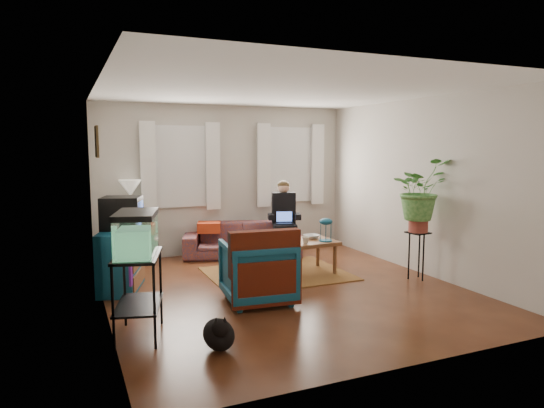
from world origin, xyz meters
name	(u,v)px	position (x,y,z in m)	size (l,w,h in m)	color
floor	(284,289)	(0.00, 0.00, 0.00)	(4.50, 5.00, 0.01)	#4F2B14
ceiling	(284,90)	(0.00, 0.00, 2.60)	(4.50, 5.00, 0.01)	white
wall_back	(225,180)	(0.00, 2.50, 1.30)	(4.50, 0.01, 2.60)	silver
wall_front	(410,218)	(0.00, -2.50, 1.30)	(4.50, 0.01, 2.60)	silver
wall_left	(102,200)	(-2.25, 0.00, 1.30)	(0.01, 5.00, 2.60)	silver
wall_right	(422,186)	(2.25, 0.00, 1.30)	(0.01, 5.00, 2.60)	silver
window_left	(180,167)	(-0.80, 2.48, 1.55)	(1.08, 0.04, 1.38)	white
window_right	(290,165)	(1.25, 2.48, 1.55)	(1.08, 0.04, 1.38)	white
curtains_left	(182,167)	(-0.80, 2.40, 1.55)	(1.36, 0.06, 1.50)	white
curtains_right	(291,165)	(1.25, 2.40, 1.55)	(1.36, 0.06, 1.50)	white
picture_frame	(97,142)	(-2.21, 0.85, 1.95)	(0.04, 0.32, 0.40)	#3D2616
area_rug	(277,274)	(0.23, 0.73, 0.01)	(2.00, 1.60, 0.01)	maroon
sofa	(243,234)	(0.16, 2.05, 0.39)	(1.99, 0.78, 0.78)	brown
seated_person	(284,222)	(0.84, 1.82, 0.59)	(0.50, 0.61, 1.19)	black
side_table	(132,240)	(-1.65, 2.39, 0.36)	(0.49, 0.49, 0.71)	#372814
table_lamp	(131,200)	(-1.65, 2.39, 1.02)	(0.37, 0.37, 0.65)	white
dresser	(121,260)	(-1.99, 0.83, 0.40)	(0.45, 0.89, 0.80)	navy
crt_tv	(122,213)	(-1.95, 0.91, 1.02)	(0.49, 0.45, 0.43)	black
aquarium_stand	(139,296)	(-2.00, -0.90, 0.42)	(0.42, 0.75, 0.83)	black
aquarium	(136,233)	(-2.00, -0.90, 1.05)	(0.37, 0.68, 0.44)	#7FD899
black_cat	(219,331)	(-1.37, -1.53, 0.19)	(0.28, 0.44, 0.37)	black
armchair	(258,268)	(-0.51, -0.33, 0.42)	(0.81, 0.76, 0.83)	#115568
serape_throw	(265,260)	(-0.54, -0.65, 0.59)	(0.84, 0.19, 0.69)	#9E0A0A
coffee_table	(296,258)	(0.48, 0.62, 0.25)	(1.20, 0.65, 0.50)	brown
cup_a	(283,241)	(0.21, 0.50, 0.55)	(0.13, 0.13, 0.11)	white
cup_b	(306,240)	(0.54, 0.43, 0.55)	(0.11, 0.11, 0.10)	beige
bowl	(312,237)	(0.80, 0.74, 0.52)	(0.24, 0.24, 0.06)	white
snack_tray	(271,240)	(0.15, 0.77, 0.52)	(0.37, 0.37, 0.04)	#B21414
birdcage	(326,230)	(0.90, 0.47, 0.67)	(0.20, 0.20, 0.35)	#115B6B
plant_stand	(417,256)	(1.95, -0.31, 0.34)	(0.29, 0.29, 0.69)	black
potted_plant	(419,199)	(1.95, -0.31, 1.16)	(0.78, 0.68, 0.87)	#599947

